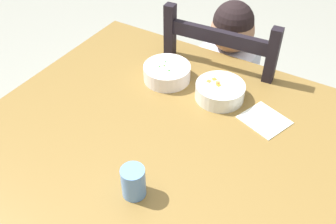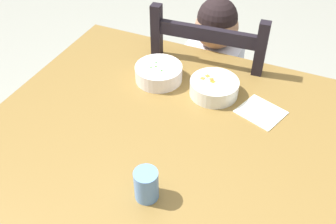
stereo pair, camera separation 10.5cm
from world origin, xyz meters
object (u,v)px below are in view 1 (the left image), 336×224
at_px(dining_table, 160,169).
at_px(drinking_cup, 133,182).
at_px(child_figure, 224,78).
at_px(spoon, 208,86).
at_px(dining_chair, 222,109).
at_px(bowl_of_carrots, 220,91).
at_px(bowl_of_peas, 167,72).

relative_size(dining_table, drinking_cup, 12.69).
bearing_deg(child_figure, spoon, -80.96).
height_order(dining_chair, spoon, dining_chair).
distance_m(dining_chair, bowl_of_carrots, 0.46).
relative_size(dining_table, child_figure, 1.16).
bearing_deg(dining_chair, drinking_cup, -84.32).
distance_m(child_figure, bowl_of_carrots, 0.35).
height_order(bowl_of_carrots, spoon, bowl_of_carrots).
bearing_deg(bowl_of_peas, dining_chair, 70.59).
bearing_deg(spoon, bowl_of_carrots, -29.37).
height_order(child_figure, bowl_of_carrots, child_figure).
bearing_deg(dining_table, child_figure, 94.30).
bearing_deg(drinking_cup, dining_table, 101.43).
relative_size(spoon, drinking_cup, 1.29).
bearing_deg(spoon, drinking_cup, -85.59).
bearing_deg(child_figure, bowl_of_carrots, -71.01).
bearing_deg(child_figure, bowl_of_peas, -109.01).
bearing_deg(bowl_of_peas, drinking_cup, -68.67).
xyz_separation_m(spoon, drinking_cup, (0.04, -0.49, 0.04)).
xyz_separation_m(dining_chair, bowl_of_peas, (-0.10, -0.30, 0.34)).
bearing_deg(dining_table, bowl_of_carrots, 78.52).
bearing_deg(dining_table, drinking_cup, -78.57).
height_order(bowl_of_peas, spoon, bowl_of_peas).
height_order(dining_chair, bowl_of_carrots, dining_chair).
xyz_separation_m(child_figure, bowl_of_peas, (-0.10, -0.29, 0.17)).
xyz_separation_m(dining_table, bowl_of_carrots, (0.06, 0.28, 0.14)).
bearing_deg(dining_table, bowl_of_peas, 117.00).
xyz_separation_m(dining_table, bowl_of_peas, (-0.14, 0.28, 0.14)).
distance_m(dining_chair, spoon, 0.41).
bearing_deg(bowl_of_peas, spoon, 13.26).
bearing_deg(drinking_cup, bowl_of_peas, 111.33).
bearing_deg(drinking_cup, child_figure, 96.01).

